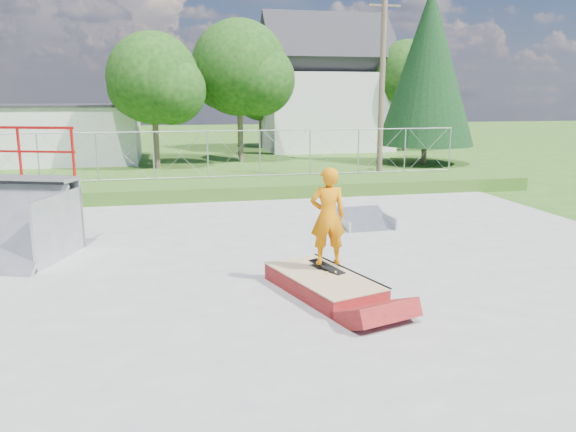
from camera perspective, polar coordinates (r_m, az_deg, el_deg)
ground at (r=11.57m, az=-4.06°, el=-6.00°), size 120.00×120.00×0.00m
concrete_pad at (r=11.56m, az=-4.06°, el=-5.91°), size 20.00×16.00×0.04m
grass_berm at (r=20.72m, az=-7.86°, el=2.75°), size 24.00×3.00×0.50m
grind_box at (r=10.46m, az=3.58°, el=-6.93°), size 1.86×2.71×0.37m
flat_bank_ramp at (r=15.73m, az=7.73°, el=-0.38°), size 1.43×1.52×0.42m
skateboard at (r=10.70m, az=3.99°, el=-5.21°), size 0.58×0.80×0.13m
skater at (r=10.46m, az=4.06°, el=-0.41°), size 0.70×0.49×1.84m
chain_link_fence at (r=21.56m, az=-8.16°, el=6.19°), size 20.00×0.06×1.80m
utility_building_flat at (r=33.58m, az=-23.55°, el=7.59°), size 10.00×6.00×3.00m
gable_house at (r=38.36m, az=3.77°, el=12.51°), size 8.40×6.08×8.94m
utility_pole at (r=24.61m, az=9.52°, el=12.94°), size 0.24×0.24×8.00m
tree_left_near at (r=28.73m, az=-13.04°, el=13.15°), size 4.76×4.48×6.65m
tree_center at (r=31.02m, az=-4.39°, el=14.45°), size 5.44×5.12×7.60m
tree_right_far at (r=38.15m, az=12.56°, el=13.31°), size 5.10×4.80×7.12m
tree_back_mid at (r=39.33m, az=-2.44°, el=12.22°), size 4.08×3.84×5.70m
conifer_tree at (r=31.03m, az=14.07°, el=14.50°), size 5.04×5.04×9.10m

